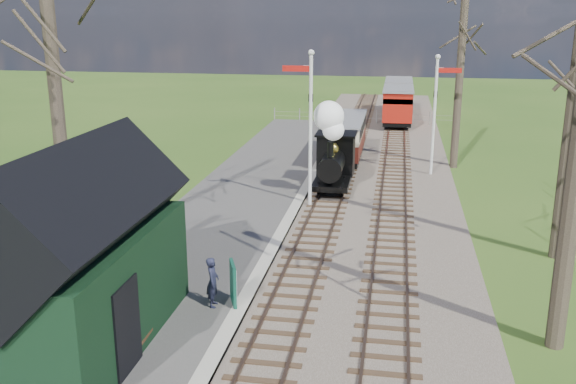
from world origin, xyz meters
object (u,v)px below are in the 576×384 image
sign_board (233,283)px  bench (140,321)px  station_shed (78,259)px  semaphore_far (436,106)px  locomotive (333,151)px  red_carriage_b (398,95)px  person (213,282)px  semaphore_near (309,118)px  coach (345,136)px  red_carriage_a (398,105)px

sign_board → bench: bearing=-129.1°
station_shed → semaphore_far: 20.01m
locomotive → bench: size_ratio=2.53×
red_carriage_b → person: red_carriage_b is taller
semaphore_near → red_carriage_b: semaphore_near is taller
person → locomotive: bearing=-15.9°
sign_board → red_carriage_b: bearing=83.4°
locomotive → person: locomotive is taller
locomotive → coach: bearing=89.9°
station_shed → person: 3.62m
coach → red_carriage_b: size_ratio=1.28×
red_carriage_b → semaphore_far: bearing=-84.7°
station_shed → red_carriage_b: size_ratio=1.27×
semaphore_far → sign_board: semaphore_far is taller
bench → person: size_ratio=1.17×
semaphore_near → semaphore_far: 7.91m
semaphore_near → coach: size_ratio=0.98×
red_carriage_a → locomotive: bearing=-98.6°
coach → red_carriage_a: size_ratio=1.28×
semaphore_near → coach: 8.65m
station_shed → red_carriage_a: size_ratio=1.27×
station_shed → semaphore_far: size_ratio=1.10×
semaphore_far → red_carriage_a: 13.71m
red_carriage_a → person: 29.49m
semaphore_near → person: (-1.13, -9.68, -2.75)m
semaphore_far → person: bearing=-111.8°
semaphore_near → locomotive: bearing=71.5°
red_carriage_b → sign_board: (-4.01, -34.41, -0.70)m
semaphore_far → bench: size_ratio=3.65×
semaphore_far → coach: (-4.37, 2.32, -1.99)m
locomotive → bench: bearing=-102.7°
station_shed → locomotive: bearing=73.3°
station_shed → semaphore_near: bearing=73.6°
bench → semaphore_far: bearing=66.9°
semaphore_near → red_carriage_a: semaphore_near is taller
red_carriage_b → station_shed: bearing=-100.6°
semaphore_far → red_carriage_a: bearing=97.5°
red_carriage_a → bench: (-5.73, -31.03, -0.85)m
person → station_shed: bearing=127.2°
semaphore_far → person: semaphore_far is taller
red_carriage_b → person: size_ratio=3.72×
locomotive → coach: 6.08m
semaphore_far → locomotive: 5.96m
station_shed → coach: bearing=78.1°
coach → person: bearing=-96.0°
locomotive → red_carriage_b: bearing=83.4°
red_carriage_a → sign_board: bearing=-97.9°
coach → semaphore_near: bearing=-95.3°
semaphore_far → sign_board: size_ratio=5.05×
bench → semaphore_near: bearing=78.5°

